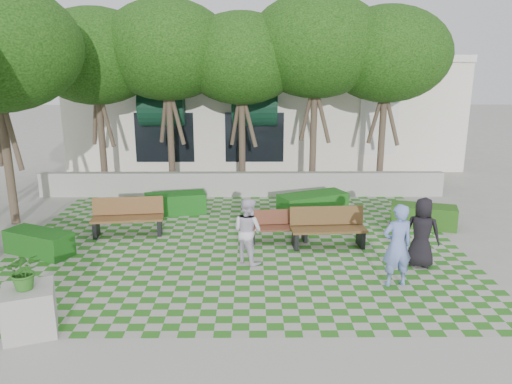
{
  "coord_description": "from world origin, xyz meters",
  "views": [
    {
      "loc": [
        0.4,
        -11.86,
        4.97
      ],
      "look_at": [
        0.5,
        1.5,
        1.4
      ],
      "focal_mm": 35.0,
      "sensor_mm": 36.0,
      "label": 1
    }
  ],
  "objects_px": {
    "hedge_east": "(423,216)",
    "person_white": "(248,231)",
    "person_dark": "(422,232)",
    "bench_west": "(128,217)",
    "bench_east": "(328,228)",
    "hedge_midright": "(313,205)",
    "hedge_midleft": "(175,203)",
    "person_blue": "(397,245)",
    "planter_front": "(28,301)",
    "hedge_west": "(39,243)",
    "bench_mid": "(278,227)"
  },
  "relations": [
    {
      "from": "hedge_east",
      "to": "planter_front",
      "type": "relative_size",
      "value": 1.19
    },
    {
      "from": "hedge_midright",
      "to": "hedge_west",
      "type": "distance_m",
      "value": 8.19
    },
    {
      "from": "person_blue",
      "to": "person_white",
      "type": "bearing_deg",
      "value": -32.62
    },
    {
      "from": "bench_west",
      "to": "person_white",
      "type": "relative_size",
      "value": 1.26
    },
    {
      "from": "hedge_midright",
      "to": "person_blue",
      "type": "relative_size",
      "value": 1.15
    },
    {
      "from": "hedge_west",
      "to": "bench_west",
      "type": "bearing_deg",
      "value": 37.82
    },
    {
      "from": "person_dark",
      "to": "person_white",
      "type": "height_order",
      "value": "person_dark"
    },
    {
      "from": "hedge_west",
      "to": "person_blue",
      "type": "relative_size",
      "value": 0.95
    },
    {
      "from": "hedge_midleft",
      "to": "planter_front",
      "type": "relative_size",
      "value": 1.22
    },
    {
      "from": "person_dark",
      "to": "bench_west",
      "type": "bearing_deg",
      "value": 8.91
    },
    {
      "from": "hedge_midleft",
      "to": "person_white",
      "type": "bearing_deg",
      "value": -59.5
    },
    {
      "from": "bench_west",
      "to": "hedge_midleft",
      "type": "bearing_deg",
      "value": 55.53
    },
    {
      "from": "bench_east",
      "to": "person_white",
      "type": "bearing_deg",
      "value": -156.79
    },
    {
      "from": "bench_mid",
      "to": "person_blue",
      "type": "bearing_deg",
      "value": -54.51
    },
    {
      "from": "hedge_east",
      "to": "person_white",
      "type": "height_order",
      "value": "person_white"
    },
    {
      "from": "person_blue",
      "to": "person_dark",
      "type": "bearing_deg",
      "value": -140.72
    },
    {
      "from": "bench_east",
      "to": "person_blue",
      "type": "bearing_deg",
      "value": -68.43
    },
    {
      "from": "bench_mid",
      "to": "hedge_midleft",
      "type": "relative_size",
      "value": 0.87
    },
    {
      "from": "bench_east",
      "to": "hedge_east",
      "type": "xyz_separation_m",
      "value": [
        3.16,
        1.61,
        -0.18
      ]
    },
    {
      "from": "hedge_west",
      "to": "person_dark",
      "type": "xyz_separation_m",
      "value": [
        9.74,
        -0.84,
        0.56
      ]
    },
    {
      "from": "bench_east",
      "to": "hedge_east",
      "type": "height_order",
      "value": "bench_east"
    },
    {
      "from": "bench_mid",
      "to": "hedge_east",
      "type": "relative_size",
      "value": 0.89
    },
    {
      "from": "bench_east",
      "to": "person_blue",
      "type": "height_order",
      "value": "person_blue"
    },
    {
      "from": "bench_east",
      "to": "bench_west",
      "type": "xyz_separation_m",
      "value": [
        -5.68,
        0.99,
        0.0
      ]
    },
    {
      "from": "hedge_midright",
      "to": "person_blue",
      "type": "height_order",
      "value": "person_blue"
    },
    {
      "from": "hedge_midleft",
      "to": "hedge_west",
      "type": "bearing_deg",
      "value": -130.55
    },
    {
      "from": "hedge_midleft",
      "to": "planter_front",
      "type": "xyz_separation_m",
      "value": [
        -1.6,
        -7.47,
        0.31
      ]
    },
    {
      "from": "hedge_west",
      "to": "person_blue",
      "type": "distance_m",
      "value": 9.05
    },
    {
      "from": "bench_east",
      "to": "hedge_midleft",
      "type": "distance_m",
      "value": 5.51
    },
    {
      "from": "bench_west",
      "to": "hedge_west",
      "type": "xyz_separation_m",
      "value": [
        -1.97,
        -1.53,
        -0.2
      ]
    },
    {
      "from": "bench_east",
      "to": "hedge_west",
      "type": "relative_size",
      "value": 1.14
    },
    {
      "from": "bench_mid",
      "to": "planter_front",
      "type": "relative_size",
      "value": 1.06
    },
    {
      "from": "planter_front",
      "to": "hedge_midright",
      "type": "bearing_deg",
      "value": 49.26
    },
    {
      "from": "hedge_east",
      "to": "hedge_midleft",
      "type": "height_order",
      "value": "hedge_midleft"
    },
    {
      "from": "hedge_midright",
      "to": "hedge_midleft",
      "type": "distance_m",
      "value": 4.52
    },
    {
      "from": "hedge_east",
      "to": "person_blue",
      "type": "distance_m",
      "value": 4.58
    },
    {
      "from": "hedge_midright",
      "to": "planter_front",
      "type": "bearing_deg",
      "value": -130.74
    },
    {
      "from": "bench_east",
      "to": "hedge_midright",
      "type": "distance_m",
      "value": 2.63
    },
    {
      "from": "bench_mid",
      "to": "person_dark",
      "type": "distance_m",
      "value": 3.88
    },
    {
      "from": "hedge_west",
      "to": "bench_east",
      "type": "bearing_deg",
      "value": 4.04
    },
    {
      "from": "person_dark",
      "to": "bench_east",
      "type": "bearing_deg",
      "value": -7.59
    },
    {
      "from": "bench_mid",
      "to": "hedge_midright",
      "type": "relative_size",
      "value": 0.77
    },
    {
      "from": "bench_mid",
      "to": "person_dark",
      "type": "relative_size",
      "value": 0.97
    },
    {
      "from": "planter_front",
      "to": "person_blue",
      "type": "bearing_deg",
      "value": 15.11
    },
    {
      "from": "hedge_midleft",
      "to": "person_blue",
      "type": "distance_m",
      "value": 7.98
    },
    {
      "from": "planter_front",
      "to": "person_blue",
      "type": "relative_size",
      "value": 0.84
    },
    {
      "from": "person_blue",
      "to": "hedge_midleft",
      "type": "bearing_deg",
      "value": -54.02
    },
    {
      "from": "bench_mid",
      "to": "hedge_east",
      "type": "xyz_separation_m",
      "value": [
        4.49,
        1.21,
        -0.08
      ]
    },
    {
      "from": "bench_mid",
      "to": "hedge_east",
      "type": "bearing_deg",
      "value": 9.51
    },
    {
      "from": "person_blue",
      "to": "person_dark",
      "type": "height_order",
      "value": "person_blue"
    }
  ]
}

